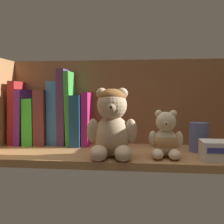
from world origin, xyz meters
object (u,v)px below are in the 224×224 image
Objects in this scene: book_2 at (34,121)px; book_4 at (56,113)px; teddy_bear_smaller at (166,139)px; pillar_candle at (199,137)px; book_1 at (26,116)px; book_8 at (88,118)px; book_6 at (72,108)px; book_3 at (45,117)px; book_7 at (80,120)px; teddy_bear_larger at (112,124)px; small_product_box at (222,150)px; book_0 at (19,112)px; book_5 at (65,107)px.

book_2 is 7.95cm from book_4.
pillar_candle is (9.95, 8.77, -0.67)cm from teddy_bear_smaller.
book_1 reaches higher than pillar_candle.
book_8 is (21.48, -0.00, -0.51)cm from book_1.
book_6 is at bearing 150.07° from teddy_bear_smaller.
book_6 is 41.30cm from pillar_candle.
book_4 is at bearing 169.51° from pillar_candle.
book_8 is at bearing 166.23° from pillar_candle.
book_3 is 11.84cm from book_7.
pillar_candle is (23.89, 10.68, -4.42)cm from teddy_bear_larger.
book_1 is 3.36cm from book_2.
book_2 is 0.63× the size of book_6.
book_7 is at bearing 155.21° from small_product_box.
small_product_box is at bearing -69.69° from pillar_candle.
small_product_box is at bearing -16.98° from book_0.
book_6 is at bearing -180.00° from book_8.
book_1 is 1.06× the size of book_8.
book_7 is (18.56, -0.00, -0.97)cm from book_1.
book_8 is 35.39cm from pillar_candle.
teddy_bear_smaller is at bearing -19.62° from book_0.
book_5 is at bearing 0.00° from book_4.
book_4 reaches higher than book_8.
small_product_box is at bearing -7.29° from teddy_bear_smaller.
book_2 reaches higher than teddy_bear_smaller.
teddy_bear_smaller is 1.48× the size of pillar_candle.
book_1 is 1.47× the size of teddy_bear_smaller.
book_6 is 35.04cm from teddy_bear_smaller.
pillar_candle reaches higher than small_product_box.
book_3 reaches higher than book_2.
book_7 is at bearing 147.69° from teddy_bear_smaller.
small_product_box is (13.85, -1.77, -2.45)cm from teddy_bear_smaller.
book_0 reaches higher than pillar_candle.
book_0 reaches higher than book_3.
book_0 is at bearing 171.79° from pillar_candle.
book_1 is at bearing 180.00° from book_3.
book_5 is at bearing 180.00° from book_8.
book_5 is (13.56, -0.00, 3.22)cm from book_1.
book_5 is at bearing 180.00° from book_7.
book_2 is at bearing 180.00° from book_7.
book_2 is 53.37cm from pillar_candle.
book_3 is at bearing 160.28° from small_product_box.
small_product_box is at bearing -23.43° from book_6.
book_8 is 1.38× the size of teddy_bear_smaller.
book_3 reaches higher than small_product_box.
book_6 is at bearing -0.00° from book_2.
book_1 is at bearing 162.38° from small_product_box.
small_product_box is at bearing -17.62° from book_1.
teddy_bear_larger is at bearing -155.91° from pillar_candle.
teddy_bear_smaller is at bearing 172.71° from small_product_box.
book_5 is at bearing 133.60° from teddy_bear_larger.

